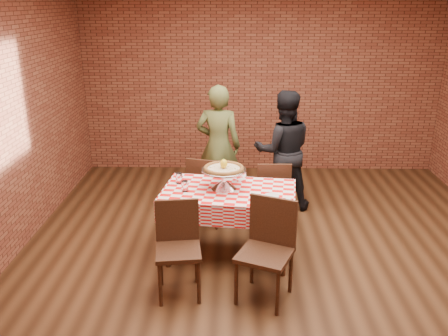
{
  "coord_description": "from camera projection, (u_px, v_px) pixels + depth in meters",
  "views": [
    {
      "loc": [
        -0.42,
        -4.42,
        2.61
      ],
      "look_at": [
        -0.52,
        0.3,
        0.95
      ],
      "focal_mm": 38.5,
      "sensor_mm": 36.0,
      "label": 1
    }
  ],
  "objects": [
    {
      "name": "water_glass_left",
      "position": [
        185.0,
        186.0,
        4.88
      ],
      "size": [
        0.08,
        0.08,
        0.11
      ],
      "primitive_type": "cylinder",
      "rotation": [
        0.0,
        0.0,
        -0.12
      ],
      "color": "white",
      "rests_on": "tablecloth"
    },
    {
      "name": "chair_near_right",
      "position": [
        265.0,
        253.0,
        4.29
      ],
      "size": [
        0.59,
        0.59,
        0.93
      ],
      "primitive_type": null,
      "rotation": [
        0.0,
        0.0,
        -0.4
      ],
      "color": "#402414",
      "rests_on": "ground"
    },
    {
      "name": "diner_olive",
      "position": [
        218.0,
        146.0,
        6.25
      ],
      "size": [
        0.63,
        0.46,
        1.61
      ],
      "primitive_type": "imported",
      "rotation": [
        0.0,
        0.0,
        3.01
      ],
      "color": "#4D552A",
      "rests_on": "ground"
    },
    {
      "name": "sweetener_packet_a",
      "position": [
        285.0,
        200.0,
        4.68
      ],
      "size": [
        0.06,
        0.06,
        0.0
      ],
      "primitive_type": "cube",
      "rotation": [
        0.0,
        0.0,
        0.52
      ],
      "color": "white",
      "rests_on": "tablecloth"
    },
    {
      "name": "back_wall",
      "position": [
        261.0,
        79.0,
        7.37
      ],
      "size": [
        5.5,
        0.0,
        5.5
      ],
      "primitive_type": "plane",
      "rotation": [
        1.57,
        0.0,
        0.0
      ],
      "color": "brown",
      "rests_on": "ground"
    },
    {
      "name": "pizza",
      "position": [
        224.0,
        169.0,
        4.9
      ],
      "size": [
        0.46,
        0.46,
        0.03
      ],
      "primitive_type": "cylinder",
      "rotation": [
        0.0,
        0.0,
        0.14
      ],
      "color": "#C7B58C",
      "rests_on": "pizza_stand"
    },
    {
      "name": "lemon",
      "position": [
        224.0,
        164.0,
        4.88
      ],
      "size": [
        0.08,
        0.08,
        0.1
      ],
      "primitive_type": "ellipsoid",
      "rotation": [
        0.0,
        0.0,
        0.14
      ],
      "color": "yellow",
      "rests_on": "pizza"
    },
    {
      "name": "chair_far_left",
      "position": [
        207.0,
        189.0,
        5.82
      ],
      "size": [
        0.47,
        0.47,
        0.87
      ],
      "primitive_type": null,
      "rotation": [
        0.0,
        0.0,
        2.91
      ],
      "color": "#402414",
      "rests_on": "ground"
    },
    {
      "name": "chair_near_left",
      "position": [
        178.0,
        252.0,
        4.36
      ],
      "size": [
        0.45,
        0.45,
        0.88
      ],
      "primitive_type": null,
      "rotation": [
        0.0,
        0.0,
        0.13
      ],
      "color": "#402414",
      "rests_on": "ground"
    },
    {
      "name": "table",
      "position": [
        229.0,
        223.0,
        5.06
      ],
      "size": [
        1.42,
        0.96,
        0.75
      ],
      "primitive_type": "cube",
      "rotation": [
        0.0,
        0.0,
        -0.12
      ],
      "color": "#402414",
      "rests_on": "ground"
    },
    {
      "name": "diner_black",
      "position": [
        283.0,
        151.0,
        6.14
      ],
      "size": [
        0.79,
        0.63,
        1.56
      ],
      "primitive_type": "imported",
      "rotation": [
        0.0,
        0.0,
        3.19
      ],
      "color": "black",
      "rests_on": "ground"
    },
    {
      "name": "ground",
      "position": [
        273.0,
        263.0,
        5.03
      ],
      "size": [
        6.0,
        6.0,
        0.0
      ],
      "primitive_type": "plane",
      "color": "black",
      "rests_on": "ground"
    },
    {
      "name": "side_plate",
      "position": [
        272.0,
        196.0,
        4.77
      ],
      "size": [
        0.16,
        0.16,
        0.01
      ],
      "primitive_type": "cylinder",
      "rotation": [
        0.0,
        0.0,
        -0.12
      ],
      "color": "white",
      "rests_on": "tablecloth"
    },
    {
      "name": "chair_far_right",
      "position": [
        272.0,
        194.0,
        5.68
      ],
      "size": [
        0.39,
        0.39,
        0.86
      ],
      "primitive_type": null,
      "rotation": [
        0.0,
        0.0,
        3.16
      ],
      "color": "#402414",
      "rests_on": "ground"
    },
    {
      "name": "condiment_caddy",
      "position": [
        240.0,
        175.0,
        5.15
      ],
      "size": [
        0.12,
        0.11,
        0.14
      ],
      "primitive_type": "cube",
      "rotation": [
        0.0,
        0.0,
        0.28
      ],
      "color": "silver",
      "rests_on": "tablecloth"
    },
    {
      "name": "sweetener_packet_b",
      "position": [
        288.0,
        199.0,
        4.7
      ],
      "size": [
        0.06,
        0.06,
        0.0
      ],
      "primitive_type": "cube",
      "rotation": [
        0.0,
        0.0,
        -0.61
      ],
      "color": "white",
      "rests_on": "tablecloth"
    },
    {
      "name": "water_glass_right",
      "position": [
        179.0,
        178.0,
        5.1
      ],
      "size": [
        0.08,
        0.08,
        0.11
      ],
      "primitive_type": "cylinder",
      "rotation": [
        0.0,
        0.0,
        -0.12
      ],
      "color": "white",
      "rests_on": "tablecloth"
    },
    {
      "name": "pizza_stand",
      "position": [
        224.0,
        179.0,
        4.94
      ],
      "size": [
        0.53,
        0.53,
        0.21
      ],
      "primitive_type": null,
      "rotation": [
        0.0,
        0.0,
        0.14
      ],
      "color": "silver",
      "rests_on": "tablecloth"
    },
    {
      "name": "tablecloth",
      "position": [
        229.0,
        200.0,
        4.97
      ],
      "size": [
        1.46,
        1.0,
        0.23
      ],
      "primitive_type": null,
      "rotation": [
        0.0,
        0.0,
        -0.12
      ],
      "color": "red",
      "rests_on": "table"
    }
  ]
}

